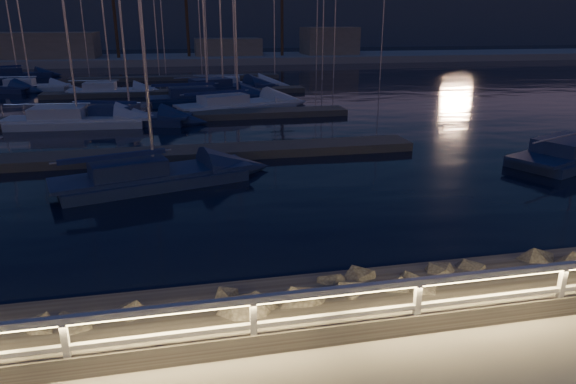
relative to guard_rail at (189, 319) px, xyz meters
name	(u,v)px	position (x,y,z in m)	size (l,w,h in m)	color
ground	(196,358)	(0.07, 0.00, -0.77)	(400.00, 400.00, 0.00)	gray
harbor_water	(179,112)	(0.07, 31.22, -1.74)	(400.00, 440.00, 0.60)	black
guard_rail	(189,319)	(0.00, 0.00, 0.00)	(44.11, 0.12, 1.06)	silver
floating_docks	(179,102)	(0.07, 32.50, -1.17)	(22.00, 36.00, 0.40)	#635A52
far_shore	(175,57)	(-0.06, 74.05, -0.48)	(160.00, 14.00, 5.20)	gray
distant_hills	(82,24)	(-22.06, 133.69, 3.96)	(230.00, 37.50, 18.00)	#3D4C5F
sailboat_b	(149,175)	(-1.22, 11.94, -0.95)	(7.71, 4.13, 12.67)	#1B274E
sailboat_c	(74,119)	(-6.13, 24.97, -0.94)	(8.56, 3.17, 14.23)	silver
sailboat_f	(127,117)	(-3.08, 25.23, -0.95)	(7.62, 4.02, 12.52)	#1B274E
sailboat_g	(204,97)	(2.02, 32.52, -0.91)	(9.38, 3.65, 15.53)	#1B274E
sailboat_h	(235,104)	(3.96, 28.90, -0.94)	(9.08, 5.17, 14.83)	silver
sailboat_i	(28,86)	(-13.11, 43.22, -0.96)	(6.65, 2.20, 11.28)	silver
sailboat_j	(109,90)	(-5.66, 38.79, -0.96)	(7.19, 2.63, 12.02)	silver
sailboat_k	(220,88)	(3.75, 38.31, -0.91)	(9.42, 5.27, 15.43)	#1B274E
sailboat_l	(233,84)	(5.19, 41.39, -0.97)	(8.20, 3.09, 13.56)	silver
sailboat_m	(16,75)	(-17.21, 54.92, -0.94)	(7.11, 4.66, 11.93)	#1B274E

